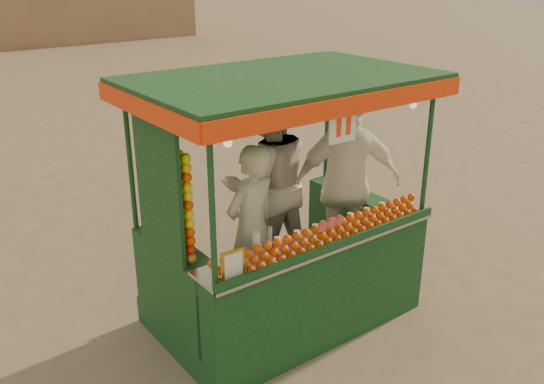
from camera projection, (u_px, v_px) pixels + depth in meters
ground at (243, 328)px, 5.62m from camera, size 90.00×90.00×0.00m
juice_cart at (284, 251)px, 5.44m from camera, size 2.63×1.70×2.39m
vendor_left at (251, 229)px, 5.22m from camera, size 0.63×0.48×1.57m
vendor_middle at (268, 184)px, 5.75m from camera, size 1.06×0.89×1.94m
vendor_right at (347, 184)px, 5.80m from camera, size 1.21×0.90×1.91m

